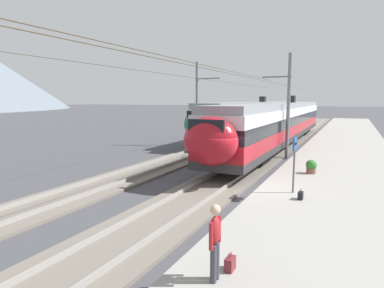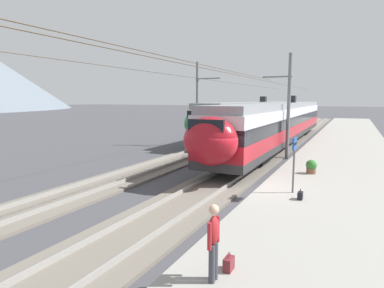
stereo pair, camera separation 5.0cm
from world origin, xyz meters
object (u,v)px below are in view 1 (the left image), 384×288
object	(u,v)px
train_far_track	(252,116)
catenary_mast_mid	(286,104)
platform_sign	(295,153)
potted_plant_platform_edge	(311,166)
train_near_platform	(280,121)
handbag_beside_passenger	(230,264)
handbag_near_sign	(301,195)
passenger_walking	(215,239)
catenary_mast_far_side	(199,102)

from	to	relation	value
train_far_track	catenary_mast_mid	world-z (taller)	catenary_mast_mid
platform_sign	potted_plant_platform_edge	xyz separation A→B (m)	(4.06, -0.26, -1.31)
train_near_platform	handbag_beside_passenger	distance (m)	22.82
catenary_mast_mid	potted_plant_platform_edge	bearing A→B (deg)	-156.10
platform_sign	handbag_beside_passenger	world-z (taller)	platform_sign
train_far_track	handbag_near_sign	bearing A→B (deg)	-159.66
train_far_track	handbag_near_sign	world-z (taller)	train_far_track
train_near_platform	potted_plant_platform_edge	xyz separation A→B (m)	(-11.45, -3.94, -1.54)
passenger_walking	handbag_beside_passenger	xyz separation A→B (m)	(0.55, -0.15, -0.79)
passenger_walking	handbag_near_sign	xyz separation A→B (m)	(6.73, -0.81, -0.79)
handbag_near_sign	potted_plant_platform_edge	distance (m)	4.87
passenger_walking	catenary_mast_mid	bearing A→B (deg)	5.80
train_far_track	passenger_walking	world-z (taller)	train_far_track
platform_sign	handbag_beside_passenger	bearing A→B (deg)	178.01
catenary_mast_mid	platform_sign	size ratio (longest dim) A/B	21.59
handbag_beside_passenger	potted_plant_platform_edge	world-z (taller)	potted_plant_platform_edge
catenary_mast_far_side	platform_sign	size ratio (longest dim) A/B	21.59
platform_sign	passenger_walking	size ratio (longest dim) A/B	1.37
platform_sign	handbag_near_sign	xyz separation A→B (m)	(-0.80, -0.42, -1.54)
platform_sign	potted_plant_platform_edge	distance (m)	4.27
handbag_beside_passenger	handbag_near_sign	xyz separation A→B (m)	(6.18, -0.66, -0.01)
train_near_platform	potted_plant_platform_edge	size ratio (longest dim) A/B	45.31
platform_sign	passenger_walking	distance (m)	7.58
passenger_walking	handbag_near_sign	bearing A→B (deg)	-6.85
catenary_mast_mid	catenary_mast_far_side	bearing A→B (deg)	67.99
catenary_mast_mid	potted_plant_platform_edge	xyz separation A→B (m)	(-5.34, -2.37, -3.14)
platform_sign	passenger_walking	world-z (taller)	platform_sign
catenary_mast_far_side	handbag_beside_passenger	world-z (taller)	catenary_mast_far_side
catenary_mast_mid	potted_plant_platform_edge	distance (m)	6.64
handbag_near_sign	catenary_mast_far_side	bearing A→B (deg)	38.60
catenary_mast_mid	handbag_beside_passenger	xyz separation A→B (m)	(-16.39, -1.87, -3.37)
catenary_mast_far_side	potted_plant_platform_edge	distance (m)	14.14
train_near_platform	train_far_track	distance (m)	9.26
train_far_track	handbag_beside_passenger	size ratio (longest dim) A/B	69.23
catenary_mast_mid	handbag_near_sign	bearing A→B (deg)	-166.08
platform_sign	potted_plant_platform_edge	bearing A→B (deg)	-3.60
catenary_mast_mid	platform_sign	bearing A→B (deg)	-167.34
handbag_beside_passenger	potted_plant_platform_edge	distance (m)	11.06
catenary_mast_mid	handbag_beside_passenger	size ratio (longest dim) A/B	114.89
catenary_mast_mid	handbag_beside_passenger	distance (m)	16.84
passenger_walking	platform_sign	bearing A→B (deg)	-2.99
catenary_mast_mid	passenger_walking	distance (m)	17.22
catenary_mast_mid	platform_sign	xyz separation A→B (m)	(-9.41, -2.11, -1.84)
handbag_near_sign	potted_plant_platform_edge	size ratio (longest dim) A/B	0.58
train_near_platform	handbag_beside_passenger	size ratio (longest dim) A/B	75.73
train_near_platform	handbag_near_sign	world-z (taller)	train_near_platform
catenary_mast_far_side	handbag_near_sign	bearing A→B (deg)	-141.40
train_near_platform	handbag_near_sign	size ratio (longest dim) A/B	77.53
train_far_track	catenary_mast_far_side	xyz separation A→B (m)	(-10.63, 1.86, 1.73)
passenger_walking	potted_plant_platform_edge	distance (m)	11.62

